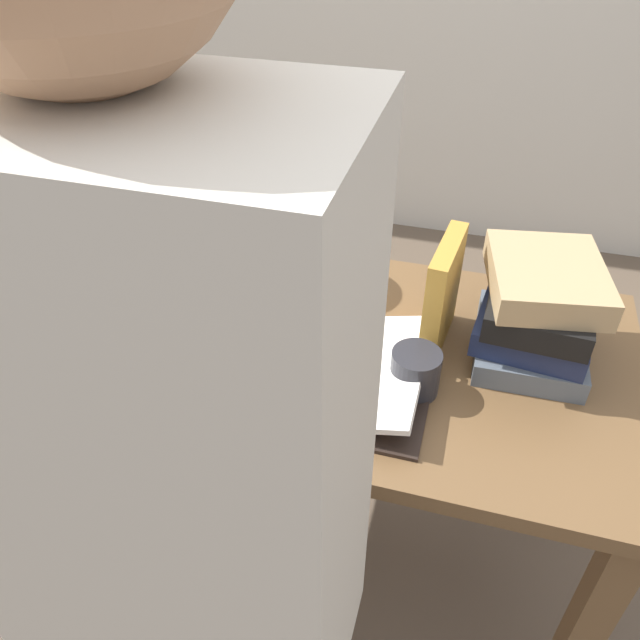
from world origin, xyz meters
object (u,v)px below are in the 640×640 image
object	(u,v)px
coffee_mug	(416,372)
person_reader	(198,612)
reading_lamp	(212,127)
book_standing_upright	(442,295)
book_stack_tall	(537,311)
open_book	(299,362)

from	to	relation	value
coffee_mug	person_reader	size ratio (longest dim) A/B	0.07
reading_lamp	person_reader	bearing A→B (deg)	-69.15
reading_lamp	book_standing_upright	bearing A→B (deg)	-15.14
book_stack_tall	coffee_mug	world-z (taller)	book_stack_tall
open_book	person_reader	xyz separation A→B (m)	(0.04, -0.54, 0.08)
book_stack_tall	person_reader	xyz separation A→B (m)	(-0.38, -0.71, -0.01)
book_standing_upright	person_reader	bearing A→B (deg)	-99.77
open_book	coffee_mug	distance (m)	0.22
open_book	reading_lamp	xyz separation A→B (m)	(-0.28, 0.30, 0.33)
coffee_mug	person_reader	distance (m)	0.58
book_stack_tall	book_standing_upright	size ratio (longest dim) A/B	1.17
open_book	coffee_mug	world-z (taller)	coffee_mug
book_standing_upright	reading_lamp	distance (m)	0.59
open_book	coffee_mug	bearing A→B (deg)	1.48
book_standing_upright	coffee_mug	world-z (taller)	book_standing_upright
person_reader	reading_lamp	bearing A→B (deg)	-69.15
open_book	reading_lamp	bearing A→B (deg)	132.38
open_book	book_stack_tall	size ratio (longest dim) A/B	1.91
book_stack_tall	open_book	bearing A→B (deg)	-157.88
open_book	coffee_mug	xyz separation A→B (m)	(0.22, 0.01, 0.02)
coffee_mug	open_book	bearing A→B (deg)	-178.35
reading_lamp	coffee_mug	bearing A→B (deg)	-30.62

